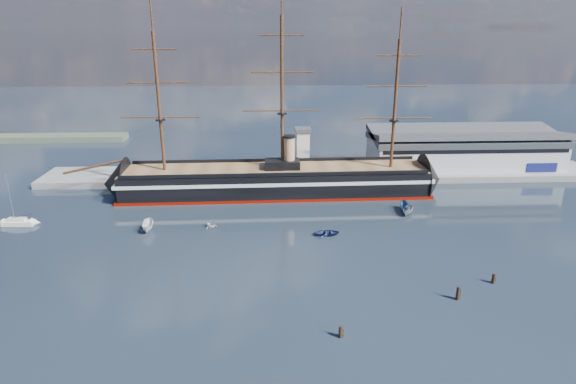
{
  "coord_description": "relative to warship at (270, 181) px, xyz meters",
  "views": [
    {
      "loc": [
        -8.62,
        -74.91,
        46.77
      ],
      "look_at": [
        -3.47,
        35.0,
        9.0
      ],
      "focal_mm": 30.0,
      "sensor_mm": 36.0,
      "label": 1
    }
  ],
  "objects": [
    {
      "name": "piling_near_right",
      "position": [
        33.3,
        -60.38,
        -4.04
      ],
      "size": [
        0.64,
        0.64,
        3.36
      ],
      "primitive_type": "cylinder",
      "color": "black",
      "rests_on": "ground"
    },
    {
      "name": "piling_far_right",
      "position": [
        42.45,
        -54.82,
        -4.04
      ],
      "size": [
        0.64,
        0.64,
        2.7
      ],
      "primitive_type": "cylinder",
      "color": "black",
      "rests_on": "ground"
    },
    {
      "name": "warship",
      "position": [
        0.0,
        0.0,
        0.0
      ],
      "size": [
        113.02,
        17.89,
        53.94
      ],
      "rotation": [
        0.0,
        0.0,
        0.02
      ],
      "color": "black",
      "rests_on": "ground"
    },
    {
      "name": "warehouse",
      "position": [
        65.71,
        20.0,
        3.95
      ],
      "size": [
        63.0,
        21.0,
        11.6
      ],
      "color": "#B7BABC",
      "rests_on": "ground"
    },
    {
      "name": "piling_near_mid",
      "position": [
        10.46,
        -70.48,
        -4.04
      ],
      "size": [
        0.64,
        0.64,
        2.74
      ],
      "primitive_type": "cylinder",
      "color": "black",
      "rests_on": "ground"
    },
    {
      "name": "sailboat",
      "position": [
        -63.22,
        -21.01,
        -3.2
      ],
      "size": [
        8.34,
        2.83,
        13.17
      ],
      "rotation": [
        0.0,
        0.0,
        -0.05
      ],
      "color": "silver",
      "rests_on": "ground"
    },
    {
      "name": "motorboat_c",
      "position": [
        36.13,
        -18.72,
        -4.04
      ],
      "size": [
        6.73,
        5.41,
        2.58
      ],
      "primitive_type": "imported",
      "rotation": [
        0.0,
        0.0,
        -0.56
      ],
      "color": "#939497",
      "rests_on": "ground"
    },
    {
      "name": "motorboat_d",
      "position": [
        -14.8,
        -25.03,
        -4.04
      ],
      "size": [
        5.71,
        5.13,
        1.98
      ],
      "primitive_type": "imported",
      "rotation": [
        0.0,
        0.0,
        0.65
      ],
      "color": "white",
      "rests_on": "ground"
    },
    {
      "name": "motorboat_a",
      "position": [
        -29.74,
        -26.25,
        -4.04
      ],
      "size": [
        7.72,
        3.37,
        3.01
      ],
      "primitive_type": "imported",
      "rotation": [
        0.0,
        0.0,
        0.08
      ],
      "color": "white",
      "rests_on": "ground"
    },
    {
      "name": "quay_tower",
      "position": [
        10.71,
        13.0,
        5.72
      ],
      "size": [
        5.0,
        5.0,
        15.0
      ],
      "color": "silver",
      "rests_on": "ground"
    },
    {
      "name": "ground",
      "position": [
        7.71,
        -20.0,
        -4.04
      ],
      "size": [
        600.0,
        600.0,
        0.0
      ],
      "primitive_type": "plane",
      "color": "black",
      "rests_on": "ground"
    },
    {
      "name": "motorboat_b",
      "position": [
        13.37,
        -30.78,
        -4.04
      ],
      "size": [
        1.67,
        3.78,
        1.73
      ],
      "primitive_type": "imported",
      "rotation": [
        0.0,
        0.0,
        1.62
      ],
      "color": "navy",
      "rests_on": "ground"
    },
    {
      "name": "motorboat_f",
      "position": [
        35.98,
        -16.16,
        -4.04
      ],
      "size": [
        7.45,
        3.39,
        2.88
      ],
      "primitive_type": "imported",
      "rotation": [
        0.0,
        0.0,
        -0.11
      ],
      "color": "#2F5182",
      "rests_on": "ground"
    },
    {
      "name": "quay",
      "position": [
        17.71,
        16.0,
        -4.04
      ],
      "size": [
        180.0,
        18.0,
        2.0
      ],
      "primitive_type": "cube",
      "color": "slate",
      "rests_on": "ground"
    }
  ]
}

